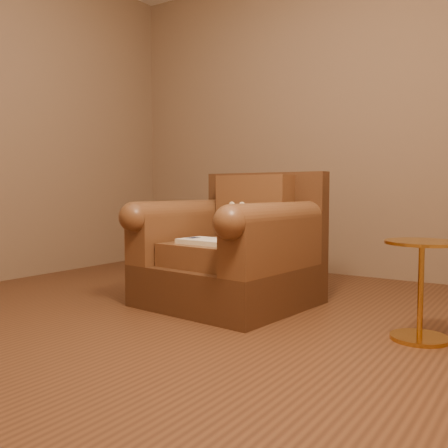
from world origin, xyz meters
The scene contains 6 objects.
floor centered at (0.00, 0.00, 0.00)m, with size 4.00×4.00×0.00m, color brown.
room centered at (0.00, 0.00, 1.71)m, with size 4.02×4.02×2.71m.
armchair centered at (-0.03, 0.55, 0.33)m, with size 1.03×0.99×0.85m.
teddy_bear centered at (-0.06, 0.63, 0.50)m, with size 0.19×0.21×0.26m.
guidebook centered at (-0.04, 0.32, 0.42)m, with size 0.39×0.26×0.03m.
side_table centered at (1.16, 0.39, 0.26)m, with size 0.35×0.35×0.49m.
Camera 1 is at (1.69, -2.14, 0.74)m, focal length 40.00 mm.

